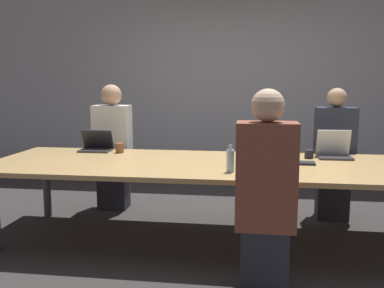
{
  "coord_description": "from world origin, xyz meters",
  "views": [
    {
      "loc": [
        0.28,
        -3.7,
        1.44
      ],
      "look_at": [
        -0.25,
        0.1,
        0.87
      ],
      "focal_mm": 40.0,
      "sensor_mm": 36.0,
      "label": 1
    }
  ],
  "objects_px": {
    "laptop_far_right": "(334,150)",
    "cup_far_left": "(120,148)",
    "laptop_near_midright": "(262,167)",
    "cup_near_midright": "(293,171)",
    "stapler": "(260,162)",
    "cup_far_right": "(309,154)",
    "person_far_left": "(113,149)",
    "bottle_near_midright": "(230,160)",
    "person_far_right": "(334,156)",
    "laptop_far_left": "(96,145)",
    "person_near_midright": "(266,196)"
  },
  "relations": [
    {
      "from": "bottle_near_midright",
      "to": "person_far_right",
      "type": "bearing_deg",
      "value": 49.83
    },
    {
      "from": "person_far_right",
      "to": "laptop_far_left",
      "type": "distance_m",
      "value": 2.47
    },
    {
      "from": "person_far_right",
      "to": "cup_near_midright",
      "type": "height_order",
      "value": "person_far_right"
    },
    {
      "from": "cup_near_midright",
      "to": "person_far_left",
      "type": "relative_size",
      "value": 0.07
    },
    {
      "from": "cup_far_left",
      "to": "laptop_far_left",
      "type": "bearing_deg",
      "value": 164.52
    },
    {
      "from": "cup_near_midright",
      "to": "bottle_near_midright",
      "type": "height_order",
      "value": "bottle_near_midright"
    },
    {
      "from": "cup_far_left",
      "to": "person_far_right",
      "type": "bearing_deg",
      "value": 11.1
    },
    {
      "from": "bottle_near_midright",
      "to": "cup_far_left",
      "type": "bearing_deg",
      "value": 145.84
    },
    {
      "from": "laptop_far_left",
      "to": "cup_far_left",
      "type": "relative_size",
      "value": 3.27
    },
    {
      "from": "laptop_far_right",
      "to": "cup_near_midright",
      "type": "distance_m",
      "value": 1.02
    },
    {
      "from": "cup_far_right",
      "to": "laptop_near_midright",
      "type": "bearing_deg",
      "value": -118.15
    },
    {
      "from": "person_near_midright",
      "to": "cup_far_left",
      "type": "xyz_separation_m",
      "value": [
        -1.41,
        1.29,
        0.09
      ]
    },
    {
      "from": "laptop_near_midright",
      "to": "stapler",
      "type": "bearing_deg",
      "value": -88.71
    },
    {
      "from": "cup_far_right",
      "to": "bottle_near_midright",
      "type": "bearing_deg",
      "value": -134.07
    },
    {
      "from": "cup_far_right",
      "to": "person_far_left",
      "type": "distance_m",
      "value": 2.14
    },
    {
      "from": "stapler",
      "to": "person_far_left",
      "type": "bearing_deg",
      "value": 131.22
    },
    {
      "from": "cup_near_midright",
      "to": "cup_far_left",
      "type": "bearing_deg",
      "value": 151.35
    },
    {
      "from": "cup_far_right",
      "to": "laptop_far_left",
      "type": "bearing_deg",
      "value": 176.39
    },
    {
      "from": "stapler",
      "to": "laptop_near_midright",
      "type": "bearing_deg",
      "value": -107.88
    },
    {
      "from": "bottle_near_midright",
      "to": "person_near_midright",
      "type": "bearing_deg",
      "value": -62.81
    },
    {
      "from": "cup_far_right",
      "to": "cup_near_midright",
      "type": "xyz_separation_m",
      "value": [
        -0.22,
        -0.83,
        0.01
      ]
    },
    {
      "from": "cup_far_left",
      "to": "laptop_near_midright",
      "type": "bearing_deg",
      "value": -32.88
    },
    {
      "from": "stapler",
      "to": "cup_far_left",
      "type": "bearing_deg",
      "value": 142.46
    },
    {
      "from": "person_far_right",
      "to": "laptop_near_midright",
      "type": "bearing_deg",
      "value": -120.13
    },
    {
      "from": "cup_far_right",
      "to": "cup_far_left",
      "type": "xyz_separation_m",
      "value": [
        -1.85,
        0.06,
        0.01
      ]
    },
    {
      "from": "cup_far_right",
      "to": "laptop_far_left",
      "type": "height_order",
      "value": "laptop_far_left"
    },
    {
      "from": "cup_far_right",
      "to": "person_near_midright",
      "type": "relative_size",
      "value": 0.06
    },
    {
      "from": "cup_far_right",
      "to": "laptop_far_left",
      "type": "distance_m",
      "value": 2.13
    },
    {
      "from": "laptop_near_midright",
      "to": "cup_far_right",
      "type": "bearing_deg",
      "value": -118.15
    },
    {
      "from": "cup_far_right",
      "to": "bottle_near_midright",
      "type": "xyz_separation_m",
      "value": [
        -0.7,
        -0.72,
        0.05
      ]
    },
    {
      "from": "cup_far_right",
      "to": "person_near_midright",
      "type": "distance_m",
      "value": 1.31
    },
    {
      "from": "laptop_far_right",
      "to": "stapler",
      "type": "distance_m",
      "value": 0.85
    },
    {
      "from": "person_near_midright",
      "to": "person_far_left",
      "type": "xyz_separation_m",
      "value": [
        -1.64,
        1.75,
        0.01
      ]
    },
    {
      "from": "cup_far_left",
      "to": "stapler",
      "type": "height_order",
      "value": "cup_far_left"
    },
    {
      "from": "person_near_midright",
      "to": "bottle_near_midright",
      "type": "height_order",
      "value": "person_near_midright"
    },
    {
      "from": "laptop_near_midright",
      "to": "cup_far_left",
      "type": "bearing_deg",
      "value": -32.88
    },
    {
      "from": "person_near_midright",
      "to": "stapler",
      "type": "xyz_separation_m",
      "value": [
        -0.03,
        0.83,
        0.07
      ]
    },
    {
      "from": "laptop_near_midright",
      "to": "bottle_near_midright",
      "type": "bearing_deg",
      "value": -26.38
    },
    {
      "from": "laptop_far_right",
      "to": "cup_far_left",
      "type": "bearing_deg",
      "value": -179.46
    },
    {
      "from": "laptop_near_midright",
      "to": "person_near_midright",
      "type": "xyz_separation_m",
      "value": [
        0.02,
        -0.39,
        -0.12
      ]
    },
    {
      "from": "laptop_far_right",
      "to": "cup_far_left",
      "type": "distance_m",
      "value": 2.09
    },
    {
      "from": "person_near_midright",
      "to": "laptop_far_right",
      "type": "bearing_deg",
      "value": -117.18
    },
    {
      "from": "laptop_near_midright",
      "to": "laptop_far_left",
      "type": "height_order",
      "value": "laptop_near_midright"
    },
    {
      "from": "person_near_midright",
      "to": "stapler",
      "type": "height_order",
      "value": "person_near_midright"
    },
    {
      "from": "laptop_far_right",
      "to": "cup_near_midright",
      "type": "xyz_separation_m",
      "value": [
        -0.46,
        -0.91,
        -0.03
      ]
    },
    {
      "from": "bottle_near_midright",
      "to": "laptop_far_right",
      "type": "bearing_deg",
      "value": 40.54
    },
    {
      "from": "cup_near_midright",
      "to": "stapler",
      "type": "xyz_separation_m",
      "value": [
        -0.24,
        0.43,
        -0.02
      ]
    },
    {
      "from": "cup_near_midright",
      "to": "laptop_far_left",
      "type": "height_order",
      "value": "laptop_far_left"
    },
    {
      "from": "laptop_near_midright",
      "to": "laptop_far_left",
      "type": "bearing_deg",
      "value": -30.39
    },
    {
      "from": "person_far_right",
      "to": "laptop_near_midright",
      "type": "distance_m",
      "value": 1.54
    }
  ]
}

